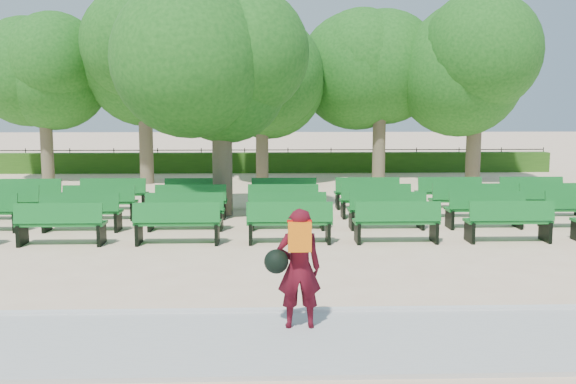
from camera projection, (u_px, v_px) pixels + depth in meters
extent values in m
plane|color=beige|center=(267.00, 232.00, 15.48)|extent=(120.00, 120.00, 0.00)
cube|color=#AFB0AB|center=(267.00, 342.00, 8.15)|extent=(30.00, 2.20, 0.06)
cube|color=silver|center=(267.00, 312.00, 9.29)|extent=(30.00, 0.12, 0.10)
cube|color=#285315|center=(266.00, 163.00, 29.29)|extent=(26.00, 0.70, 0.90)
cube|color=#116521|center=(285.00, 206.00, 16.49)|extent=(1.91, 0.63, 0.06)
cube|color=#116521|center=(285.00, 197.00, 16.24)|extent=(1.89, 0.25, 0.44)
cylinder|color=brown|center=(222.00, 163.00, 17.60)|extent=(0.55, 0.55, 2.94)
ellipsoid|color=#1F5D19|center=(221.00, 64.00, 17.25)|extent=(4.28, 4.28, 3.86)
imported|color=#490A15|center=(299.00, 268.00, 8.53)|extent=(0.60, 0.40, 1.62)
cube|color=orange|center=(300.00, 237.00, 8.28)|extent=(0.30, 0.15, 0.38)
sphere|color=black|center=(276.00, 261.00, 8.45)|extent=(0.32, 0.32, 0.32)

